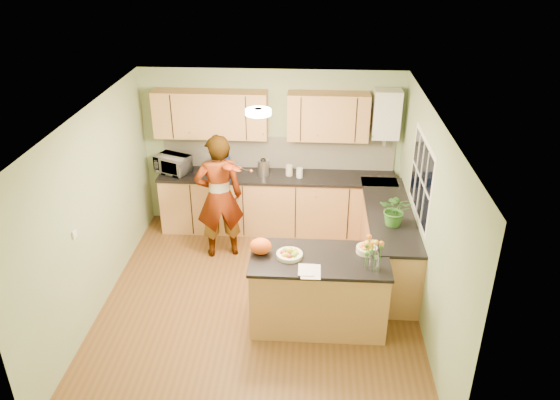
{
  "coord_description": "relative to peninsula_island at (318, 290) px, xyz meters",
  "views": [
    {
      "loc": [
        0.62,
        -5.69,
        4.35
      ],
      "look_at": [
        0.24,
        0.5,
        1.24
      ],
      "focal_mm": 35.0,
      "sensor_mm": 36.0,
      "label": 1
    }
  ],
  "objects": [
    {
      "name": "boiler",
      "position": [
        0.95,
        2.42,
        1.43
      ],
      "size": [
        0.4,
        0.3,
        0.86
      ],
      "color": "white",
      "rests_on": "wall_back"
    },
    {
      "name": "wall_left",
      "position": [
        -2.75,
        0.33,
        0.78
      ],
      "size": [
        0.02,
        4.5,
        2.5
      ],
      "primitive_type": "cube",
      "color": "#8FA375",
      "rests_on": "floor"
    },
    {
      "name": "fruit_dish",
      "position": [
        -0.35,
        0.0,
        0.51
      ],
      "size": [
        0.3,
        0.3,
        0.11
      ],
      "color": "beige",
      "rests_on": "peninsula_island"
    },
    {
      "name": "orange_bowl",
      "position": [
        0.55,
        0.15,
        0.52
      ],
      "size": [
        0.25,
        0.25,
        0.14
      ],
      "color": "beige",
      "rests_on": "peninsula_island"
    },
    {
      "name": "upper_cabinets",
      "position": [
        -0.92,
        2.41,
        1.38
      ],
      "size": [
        3.2,
        0.34,
        0.7
      ],
      "color": "#AB7344",
      "rests_on": "wall_back"
    },
    {
      "name": "blue_box",
      "position": [
        -1.52,
        2.31,
        0.59
      ],
      "size": [
        0.32,
        0.25,
        0.24
      ],
      "primitive_type": "cube",
      "rotation": [
        0.0,
        0.0,
        0.1
      ],
      "color": "navy",
      "rests_on": "back_counter"
    },
    {
      "name": "ceiling",
      "position": [
        -0.75,
        0.33,
        2.03
      ],
      "size": [
        4.0,
        4.5,
        0.02
      ],
      "primitive_type": "cube",
      "color": "white",
      "rests_on": "wall_back"
    },
    {
      "name": "violin",
      "position": [
        -1.22,
        1.27,
        1.03
      ],
      "size": [
        0.57,
        0.49,
        0.14
      ],
      "primitive_type": null,
      "rotation": [
        0.17,
        0.0,
        -0.61
      ],
      "color": "#4C1504",
      "rests_on": "violinist"
    },
    {
      "name": "wall_right",
      "position": [
        1.25,
        0.33,
        0.78
      ],
      "size": [
        0.02,
        4.5,
        2.5
      ],
      "primitive_type": "cube",
      "color": "#8FA375",
      "rests_on": "floor"
    },
    {
      "name": "potted_plant",
      "position": [
        0.95,
        0.81,
        0.69
      ],
      "size": [
        0.47,
        0.43,
        0.44
      ],
      "primitive_type": "imported",
      "rotation": [
        0.0,
        0.0,
        -0.24
      ],
      "color": "#337025",
      "rests_on": "right_counter"
    },
    {
      "name": "floor",
      "position": [
        -0.75,
        0.33,
        -0.47
      ],
      "size": [
        4.5,
        4.5,
        0.0
      ],
      "primitive_type": "plane",
      "color": "brown",
      "rests_on": "ground"
    },
    {
      "name": "wall_front",
      "position": [
        -0.75,
        -1.92,
        0.78
      ],
      "size": [
        4.0,
        0.02,
        2.5
      ],
      "primitive_type": "cube",
      "color": "#8FA375",
      "rests_on": "floor"
    },
    {
      "name": "microwave",
      "position": [
        -2.26,
        2.29,
        0.61
      ],
      "size": [
        0.6,
        0.52,
        0.28
      ],
      "primitive_type": "imported",
      "rotation": [
        0.0,
        0.0,
        -0.41
      ],
      "color": "white",
      "rests_on": "back_counter"
    },
    {
      "name": "flower_vase",
      "position": [
        0.6,
        -0.18,
        0.76
      ],
      "size": [
        0.24,
        0.24,
        0.44
      ],
      "rotation": [
        0.0,
        0.0,
        -0.29
      ],
      "color": "silver",
      "rests_on": "peninsula_island"
    },
    {
      "name": "light_switch",
      "position": [
        -2.73,
        -0.27,
        0.83
      ],
      "size": [
        0.02,
        0.09,
        0.09
      ],
      "primitive_type": "cube",
      "color": "white",
      "rests_on": "wall_left"
    },
    {
      "name": "orange_bag",
      "position": [
        -0.69,
        0.05,
        0.56
      ],
      "size": [
        0.28,
        0.24,
        0.19
      ],
      "primitive_type": "ellipsoid",
      "rotation": [
        0.0,
        0.0,
        -0.1
      ],
      "color": "#E05112",
      "rests_on": "peninsula_island"
    },
    {
      "name": "wall_back",
      "position": [
        -0.75,
        2.58,
        0.78
      ],
      "size": [
        4.0,
        0.02,
        2.5
      ],
      "primitive_type": "cube",
      "color": "#8FA375",
      "rests_on": "floor"
    },
    {
      "name": "ceiling_lamp",
      "position": [
        -0.75,
        0.63,
        2.0
      ],
      "size": [
        0.3,
        0.3,
        0.07
      ],
      "color": "#FFEABF",
      "rests_on": "ceiling"
    },
    {
      "name": "peninsula_island",
      "position": [
        0.0,
        0.0,
        0.0
      ],
      "size": [
        1.62,
        0.83,
        0.93
      ],
      "color": "#AB7344",
      "rests_on": "floor"
    },
    {
      "name": "papers",
      "position": [
        -0.1,
        -0.3,
        0.47
      ],
      "size": [
        0.22,
        0.3,
        0.01
      ],
      "primitive_type": "cube",
      "color": "white",
      "rests_on": "peninsula_island"
    },
    {
      "name": "kettle",
      "position": [
        -0.86,
        2.27,
        0.61
      ],
      "size": [
        0.17,
        0.17,
        0.32
      ],
      "rotation": [
        0.0,
        0.0,
        0.04
      ],
      "color": "silver",
      "rests_on": "back_counter"
    },
    {
      "name": "violinist",
      "position": [
        -1.42,
        1.49,
        0.47
      ],
      "size": [
        0.78,
        0.61,
        1.86
      ],
      "primitive_type": "imported",
      "rotation": [
        0.0,
        0.0,
        3.42
      ],
      "color": "tan",
      "rests_on": "floor"
    },
    {
      "name": "window_right",
      "position": [
        1.24,
        0.93,
        1.08
      ],
      "size": [
        0.01,
        1.3,
        1.05
      ],
      "color": "white",
      "rests_on": "wall_right"
    },
    {
      "name": "jar_cream",
      "position": [
        -0.46,
        2.29,
        0.56
      ],
      "size": [
        0.13,
        0.13,
        0.16
      ],
      "primitive_type": "cylinder",
      "rotation": [
        0.0,
        0.0,
        -0.26
      ],
      "color": "beige",
      "rests_on": "back_counter"
    },
    {
      "name": "right_counter",
      "position": [
        0.95,
        1.18,
        0.01
      ],
      "size": [
        0.62,
        2.24,
        0.94
      ],
      "color": "#AB7344",
      "rests_on": "floor"
    },
    {
      "name": "back_counter",
      "position": [
        -0.65,
        2.28,
        0.01
      ],
      "size": [
        3.64,
        0.62,
        0.94
      ],
      "color": "#AB7344",
      "rests_on": "floor"
    },
    {
      "name": "jar_white",
      "position": [
        -0.3,
        2.22,
        0.55
      ],
      "size": [
        0.12,
        0.12,
        0.15
      ],
      "primitive_type": "cylinder",
      "rotation": [
        0.0,
        0.0,
        0.3
      ],
      "color": "white",
      "rests_on": "back_counter"
    },
    {
      "name": "splashback",
      "position": [
        -0.65,
        2.57,
        0.73
      ],
      "size": [
        3.6,
        0.02,
        0.52
      ],
      "primitive_type": "cube",
      "color": "white",
      "rests_on": "back_counter"
    }
  ]
}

